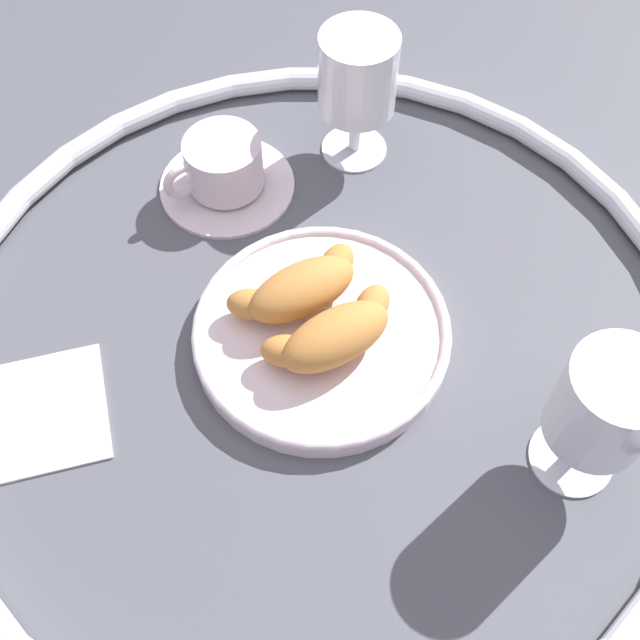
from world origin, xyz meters
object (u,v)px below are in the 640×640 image
(coffee_cup_near, at_px, (224,170))
(folded_napkin, at_px, (39,413))
(juice_glass_left, at_px, (606,406))
(juice_glass_right, at_px, (358,80))
(croissant_large, at_px, (336,333))
(pastry_plate, at_px, (320,331))
(croissant_small, at_px, (300,288))

(coffee_cup_near, height_order, folded_napkin, coffee_cup_near)
(coffee_cup_near, relative_size, juice_glass_left, 0.97)
(juice_glass_left, height_order, folded_napkin, juice_glass_left)
(juice_glass_right, bearing_deg, croissant_large, -134.04)
(pastry_plate, height_order, folded_napkin, pastry_plate)
(croissant_large, distance_m, juice_glass_right, 0.26)
(coffee_cup_near, xyz_separation_m, juice_glass_left, (0.05, -0.41, 0.07))
(juice_glass_left, xyz_separation_m, folded_napkin, (-0.32, 0.31, -0.09))
(pastry_plate, relative_size, croissant_small, 1.67)
(pastry_plate, height_order, croissant_large, croissant_large)
(pastry_plate, relative_size, juice_glass_right, 1.62)
(croissant_large, bearing_deg, croissant_small, 84.91)
(folded_napkin, bearing_deg, coffee_cup_near, 21.87)
(croissant_small, relative_size, coffee_cup_near, 1.00)
(juice_glass_left, bearing_deg, pastry_plate, 111.68)
(croissant_large, height_order, juice_glass_left, juice_glass_left)
(croissant_small, height_order, juice_glass_right, juice_glass_right)
(pastry_plate, height_order, juice_glass_left, juice_glass_left)
(croissant_small, xyz_separation_m, folded_napkin, (-0.23, 0.06, -0.04))
(coffee_cup_near, height_order, juice_glass_right, juice_glass_right)
(coffee_cup_near, relative_size, folded_napkin, 1.24)
(pastry_plate, xyz_separation_m, juice_glass_left, (0.09, -0.22, 0.08))
(croissant_large, xyz_separation_m, folded_napkin, (-0.23, 0.11, -0.04))
(pastry_plate, distance_m, croissant_small, 0.04)
(croissant_small, bearing_deg, pastry_plate, -95.39)
(croissant_small, bearing_deg, folded_napkin, 165.67)
(croissant_small, bearing_deg, juice_glass_right, 36.56)
(pastry_plate, bearing_deg, croissant_small, 84.61)
(juice_glass_left, bearing_deg, folded_napkin, 135.84)
(pastry_plate, xyz_separation_m, croissant_small, (0.00, 0.03, 0.03))
(croissant_large, distance_m, coffee_cup_near, 0.23)
(coffee_cup_near, xyz_separation_m, folded_napkin, (-0.27, -0.11, -0.02))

